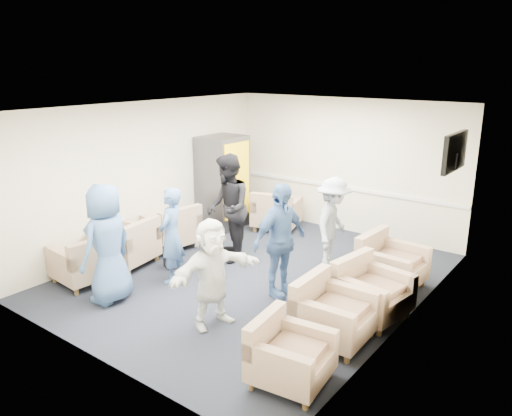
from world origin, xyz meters
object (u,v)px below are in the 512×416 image
Objects in this scene: armchair_left_far at (172,230)px; person_mid_right at (280,241)px; person_front_right at (212,273)px; armchair_right_far at (388,265)px; armchair_corner at (276,213)px; person_back_left at (228,208)px; armchair_right_midfar at (369,293)px; person_front_left at (107,244)px; person_mid_left at (171,235)px; vending_machine at (223,182)px; person_back_right at (333,224)px; armchair_left_near at (86,263)px; armchair_left_mid at (129,246)px; armchair_right_near at (287,356)px; armchair_right_midnear at (330,315)px.

armchair_left_far is 0.59× the size of person_mid_right.
armchair_right_far is at bearing -13.34° from person_front_right.
armchair_corner is 1.97m from person_back_left.
armchair_right_midfar is 0.56× the size of person_front_left.
person_mid_right is at bearing 89.38° from person_mid_left.
vending_machine reaches higher than person_back_right.
armchair_left_near is 1.91m from armchair_left_far.
armchair_right_midfar is 0.64× the size of person_mid_left.
person_front_left reaches higher than person_front_right.
person_mid_left reaches higher than armchair_left_near.
person_back_left is (1.28, -1.36, -0.02)m from vending_machine.
vending_machine is at bearing 82.87° from armchair_right_far.
person_mid_right is (2.67, 1.47, 0.53)m from armchair_left_near.
person_back_right is (2.80, 2.83, 0.45)m from armchair_left_near.
armchair_corner is at bearing 172.79° from armchair_left_near.
person_back_right is at bearing 133.49° from armchair_corner.
armchair_left_near is at bearing -6.63° from armchair_left_mid.
armchair_right_far is 2.89m from person_front_right.
person_back_right is at bearing 4.70° from person_mid_right.
armchair_left_mid is 3.48m from person_back_right.
armchair_right_near is 2.97m from armchair_right_far.
person_mid_left is at bearing 126.77° from armchair_right_far.
armchair_corner is (-3.12, 2.29, 0.01)m from armchair_right_midfar.
person_back_left is at bearing 50.24° from person_front_right.
vending_machine is 1.26× the size of person_mid_left.
armchair_right_near is (4.00, -2.15, -0.04)m from armchair_left_far.
armchair_right_midnear is (3.89, 0.81, 0.01)m from armchair_left_near.
person_front_left is (-3.20, -1.82, 0.53)m from armchair_right_midfar.
person_back_left is 1.64m from person_mid_right.
person_mid_right is at bearing 107.21° from armchair_right_midfar.
armchair_right_midfar is 3.87m from armchair_corner.
person_mid_left is at bearing 160.17° from person_front_left.
person_back_left is 1.19× the size of person_back_right.
armchair_right_midnear is at bearing 107.09° from armchair_left_near.
person_mid_right is at bearing 29.57° from armchair_right_near.
person_front_right is (2.47, 0.22, 0.40)m from armchair_left_near.
armchair_corner is at bearing 70.77° from armchair_right_far.
armchair_corner is 0.72× the size of person_mid_left.
person_mid_left reaches higher than person_front_right.
armchair_corner is 3.11m from person_mid_right.
person_mid_right is (1.64, 0.60, 0.10)m from person_mid_left.
vending_machine is at bearing 10.25° from armchair_corner.
armchair_left_near is at bearing 79.61° from armchair_right_near.
armchair_left_far is 1.10× the size of armchair_right_far.
person_back_right reaches higher than armchair_corner.
person_back_right is at bearing 13.29° from armchair_right_near.
person_front_right is (-0.34, -2.61, -0.05)m from person_back_right.
armchair_corner is at bearing 29.12° from armchair_right_near.
armchair_left_near is 0.88m from armchair_left_mid.
person_mid_left is at bearing 125.97° from person_back_right.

